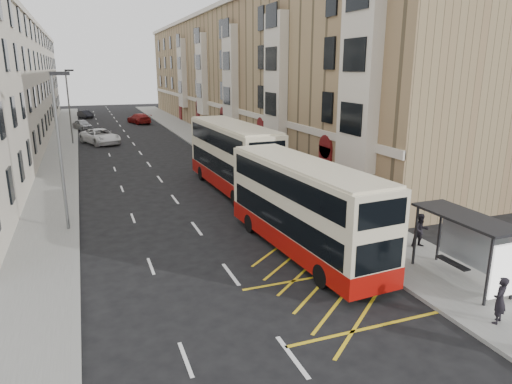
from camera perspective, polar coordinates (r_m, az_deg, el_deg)
name	(u,v)px	position (r m, az deg, el deg)	size (l,w,h in m)	color
ground	(267,323)	(16.01, 1.37, -16.03)	(200.00, 200.00, 0.00)	black
pavement_right	(228,154)	(45.40, -3.55, 4.78)	(4.00, 120.00, 0.15)	slate
pavement_left	(59,165)	(43.50, -23.45, 3.08)	(3.00, 120.00, 0.15)	slate
kerb_right	(208,155)	(44.86, -5.99, 4.60)	(0.25, 120.00, 0.15)	gray
kerb_left	(77,164)	(43.45, -21.49, 3.27)	(0.25, 120.00, 0.15)	gray
road_markings	(129,138)	(58.48, -15.58, 6.54)	(10.00, 110.00, 0.01)	silver
terrace_right	(242,74)	(61.41, -1.75, 14.52)	(10.75, 79.00, 15.25)	#8E7752
bus_shelter	(474,236)	(19.28, 25.62, -4.98)	(1.65, 4.25, 2.70)	black
guard_railing	(340,224)	(22.92, 10.51, -3.98)	(0.06, 6.56, 1.01)	#AF1C02
street_lamp_near	(60,144)	(24.95, -23.31, 5.55)	(0.93, 0.18, 8.00)	slate
street_lamp_far	(69,103)	(54.79, -22.32, 10.30)	(0.93, 0.18, 8.00)	slate
double_decker_front	(303,207)	(20.85, 5.88, -1.93)	(3.20, 10.86, 4.27)	beige
double_decker_rear	(233,157)	(31.59, -2.93, 4.41)	(3.08, 11.76, 4.66)	beige
pedestrian_near	(500,300)	(17.30, 28.19, -11.83)	(0.59, 0.39, 1.63)	black
pedestrian_mid	(421,230)	(22.77, 19.91, -4.54)	(0.79, 0.61, 1.62)	black
pedestrian_far	(370,225)	(23.00, 14.01, -3.98)	(0.89, 0.37, 1.53)	black
white_van	(100,136)	(54.63, -18.88, 6.59)	(2.78, 6.04, 1.68)	white
car_silver	(83,125)	(67.87, -20.86, 7.85)	(1.67, 4.16, 1.42)	#9D9FA3
car_dark	(85,114)	(84.15, -20.56, 9.09)	(1.38, 3.95, 1.30)	black
car_red	(139,118)	(73.25, -14.41, 8.90)	(2.19, 5.39, 1.57)	maroon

